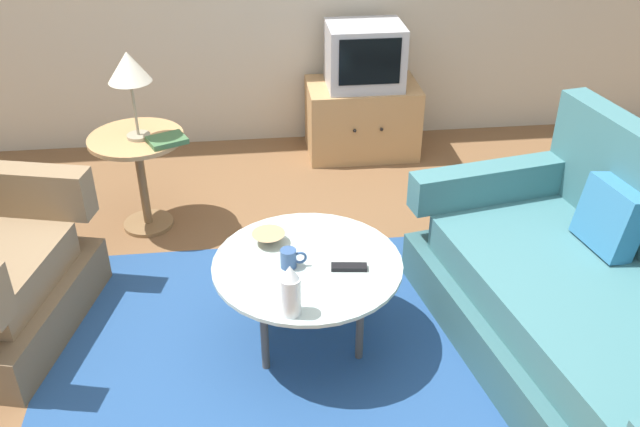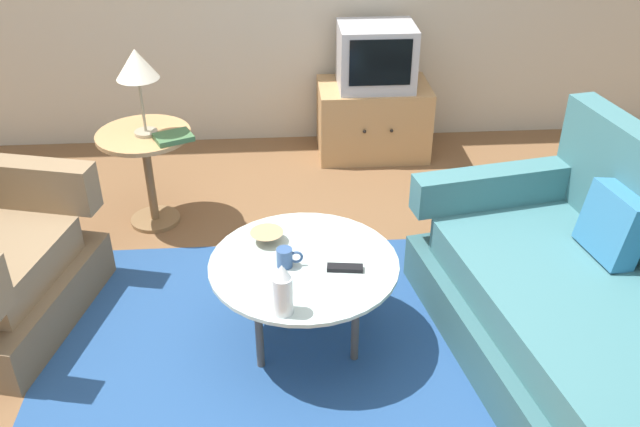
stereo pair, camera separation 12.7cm
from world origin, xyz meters
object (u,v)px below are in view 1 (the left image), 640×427
object	(u,v)px
television	(364,56)
bowl	(269,238)
table_lamp	(129,70)
tv_stand	(362,118)
coffee_table	(307,269)
mug	(289,258)
tv_remote_dark	(349,267)
side_table	(139,162)
book	(167,140)
couch	(601,310)
vase	(291,291)

from	to	relation	value
television	bowl	world-z (taller)	television
table_lamp	tv_stand	bearing A→B (deg)	31.75
coffee_table	bowl	xyz separation A→B (m)	(-0.16, 0.18, 0.06)
mug	tv_remote_dark	bearing A→B (deg)	-10.66
side_table	tv_stand	world-z (taller)	side_table
bowl	tv_remote_dark	xyz separation A→B (m)	(0.34, -0.25, -0.02)
coffee_table	side_table	size ratio (longest dim) A/B	1.44
tv_stand	tv_remote_dark	distance (m)	2.11
coffee_table	tv_remote_dark	xyz separation A→B (m)	(0.18, -0.07, 0.04)
tv_remote_dark	coffee_table	bearing A→B (deg)	-13.89
mug	book	size ratio (longest dim) A/B	0.48
television	table_lamp	bearing A→B (deg)	-148.79
coffee_table	bowl	world-z (taller)	bowl
couch	television	world-z (taller)	couch
tv_remote_dark	vase	bearing A→B (deg)	51.25
vase	bowl	size ratio (longest dim) A/B	1.49
bowl	table_lamp	bearing A→B (deg)	125.82
side_table	mug	xyz separation A→B (m)	(0.78, -1.15, 0.07)
table_lamp	mug	bearing A→B (deg)	-56.25
book	table_lamp	bearing A→B (deg)	128.93
mug	couch	bearing A→B (deg)	-11.46
couch	tv_stand	bearing A→B (deg)	6.11
side_table	bowl	xyz separation A→B (m)	(0.70, -0.95, 0.05)
couch	coffee_table	world-z (taller)	couch
tv_stand	television	xyz separation A→B (m)	(0.00, -0.02, 0.47)
tv_remote_dark	television	bearing A→B (deg)	-94.26
bowl	tv_remote_dark	size ratio (longest dim) A/B	0.96
tv_stand	mug	world-z (taller)	mug
vase	coffee_table	bearing A→B (deg)	73.54
coffee_table	tv_stand	bearing A→B (deg)	73.59
side_table	table_lamp	distance (m)	0.56
side_table	tv_stand	bearing A→B (deg)	30.79
book	couch	bearing A→B (deg)	-58.36
mug	book	world-z (taller)	book
television	tv_remote_dark	distance (m)	2.10
mug	vase	bearing A→B (deg)	-93.39
book	mug	bearing A→B (deg)	-84.59
side_table	table_lamp	world-z (taller)	table_lamp
table_lamp	mug	distance (m)	1.45
mug	table_lamp	bearing A→B (deg)	123.75
tv_stand	vase	distance (m)	2.45
tv_stand	television	distance (m)	0.47
couch	tv_stand	world-z (taller)	couch
vase	tv_stand	bearing A→B (deg)	73.58
side_table	bowl	bearing A→B (deg)	-53.89
bowl	book	size ratio (longest dim) A/B	0.63
tv_stand	television	world-z (taller)	television
couch	table_lamp	size ratio (longest dim) A/B	3.97
side_table	book	xyz separation A→B (m)	(0.18, -0.10, 0.18)
side_table	coffee_table	bearing A→B (deg)	-52.83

